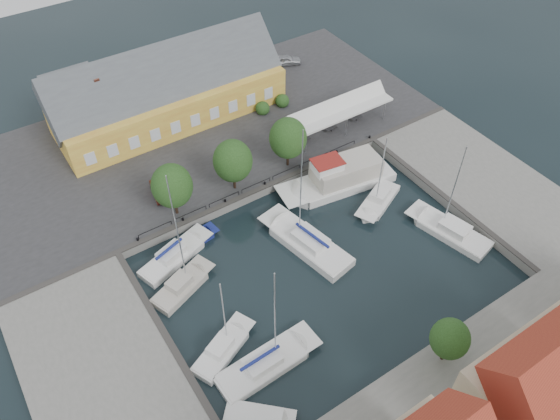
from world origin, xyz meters
name	(u,v)px	position (x,y,z in m)	size (l,w,h in m)	color
ground	(313,256)	(0.00, 0.00, 0.00)	(140.00, 140.00, 0.00)	black
north_quay	(205,134)	(0.00, 23.00, 0.50)	(56.00, 26.00, 1.00)	#2D2D30
west_quay	(109,383)	(-22.00, -2.00, 0.50)	(12.00, 24.00, 1.00)	slate
east_quay	(482,182)	(22.00, -2.00, 0.50)	(12.00, 24.00, 1.00)	slate
quay_edge_fittings	(287,220)	(0.02, 4.75, 1.06)	(56.00, 24.72, 0.40)	#383533
warehouse	(162,93)	(-2.60, 28.36, 4.43)	(28.56, 14.00, 9.55)	gold
tent_canopy	(338,110)	(14.00, 14.50, 3.68)	(14.00, 4.00, 2.83)	white
quay_trees	(233,161)	(-2.00, 12.00, 4.88)	(18.20, 4.20, 6.30)	black
car_silver	(286,60)	(17.04, 30.33, 1.72)	(1.71, 4.25, 1.45)	#A5A7AC
car_red	(159,191)	(-9.41, 15.57, 1.59)	(1.25, 3.57, 1.18)	#521C12
center_sailboat	(307,244)	(0.26, 1.45, 0.36)	(5.20, 11.25, 14.67)	white
trawler	(340,178)	(8.64, 6.84, 1.02)	(14.09, 5.98, 5.00)	white
east_boat_a	(378,202)	(10.30, 2.20, 0.26)	(7.25, 4.99, 10.11)	white
east_boat_c	(450,232)	(13.61, -5.27, 0.26)	(4.85, 9.47, 11.59)	white
west_boat_a	(175,257)	(-11.63, 7.28, 0.27)	(8.58, 4.82, 11.11)	white
west_boat_b	(183,287)	(-12.62, 3.58, 0.26)	(7.13, 4.61, 9.55)	#B9B2A6
west_boat_c	(223,350)	(-12.68, -4.36, 0.26)	(7.01, 4.80, 9.44)	white
west_boat_d	(266,365)	(-10.33, -7.58, 0.27)	(9.67, 3.24, 12.58)	white
launch_sw	(258,419)	(-13.32, -11.13, 0.09)	(5.53, 5.37, 0.98)	white
launch_nw	(198,239)	(-8.58, 8.29, 0.09)	(4.49, 2.29, 0.88)	navy
townhouses	(537,409)	(1.93, -23.24, 5.82)	(36.30, 8.50, 12.00)	beige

